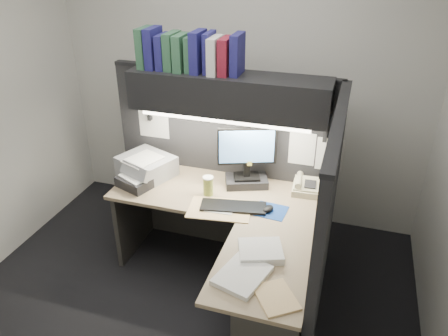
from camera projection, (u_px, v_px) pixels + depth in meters
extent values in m
plane|color=black|center=(185.00, 305.00, 3.42)|extent=(3.50, 3.50, 0.00)
cube|color=beige|center=(239.00, 83.00, 4.05)|extent=(3.50, 0.04, 2.70)
cube|color=beige|center=(7.00, 327.00, 1.53)|extent=(3.50, 0.04, 2.70)
cube|color=black|center=(224.00, 163.00, 3.82)|extent=(1.90, 0.06, 1.60)
cube|color=black|center=(325.00, 231.00, 2.94)|extent=(0.06, 1.50, 1.60)
cube|color=#9A7F62|center=(218.00, 194.00, 3.53)|extent=(1.70, 0.68, 0.03)
cube|color=#9A7F62|center=(264.00, 268.00, 2.74)|extent=(0.60, 0.85, 0.03)
cube|color=#2D2B28|center=(229.00, 212.00, 3.96)|extent=(1.61, 0.02, 0.70)
cube|color=#2D2B28|center=(134.00, 214.00, 3.92)|extent=(0.04, 0.61, 0.70)
cube|color=black|center=(228.00, 94.00, 3.32)|extent=(1.55, 0.34, 0.30)
cylinder|color=white|center=(223.00, 121.00, 3.28)|extent=(1.32, 0.04, 0.04)
cube|color=black|center=(246.00, 181.00, 3.61)|extent=(0.40, 0.32, 0.07)
cube|color=black|center=(247.00, 170.00, 3.56)|extent=(0.06, 0.05, 0.11)
cube|color=black|center=(247.00, 146.00, 3.46)|extent=(0.46, 0.20, 0.31)
cube|color=#679EE2|center=(247.00, 147.00, 3.44)|extent=(0.41, 0.16, 0.28)
cube|color=black|center=(233.00, 207.00, 3.31)|extent=(0.52, 0.26, 0.02)
cube|color=navy|center=(271.00, 211.00, 3.28)|extent=(0.25, 0.23, 0.00)
ellipsoid|color=black|center=(268.00, 209.00, 3.27)|extent=(0.10, 0.12, 0.04)
cube|color=#BCB691|center=(306.00, 187.00, 3.51)|extent=(0.23, 0.24, 0.09)
cylinder|color=#D6C655|center=(208.00, 186.00, 3.46)|extent=(0.10, 0.10, 0.15)
cube|color=#9B9DA1|center=(147.00, 166.00, 3.74)|extent=(0.53, 0.50, 0.17)
cube|color=black|center=(136.00, 181.00, 3.59)|extent=(0.34, 0.31, 0.08)
cube|color=#E3BE80|center=(220.00, 209.00, 3.30)|extent=(0.51, 0.37, 0.01)
cube|color=white|center=(260.00, 251.00, 2.82)|extent=(0.34, 0.31, 0.05)
cube|color=white|center=(242.00, 275.00, 2.64)|extent=(0.34, 0.39, 0.03)
cube|color=#E3BE80|center=(276.00, 297.00, 2.49)|extent=(0.32, 0.33, 0.01)
cube|color=#285137|center=(145.00, 47.00, 3.36)|extent=(0.07, 0.22, 0.30)
cube|color=#191855|center=(154.00, 48.00, 3.33)|extent=(0.07, 0.22, 0.31)
cube|color=#191855|center=(164.00, 51.00, 3.33)|extent=(0.06, 0.22, 0.26)
cube|color=#285137|center=(172.00, 51.00, 3.31)|extent=(0.07, 0.22, 0.28)
cube|color=#285137|center=(181.00, 53.00, 3.27)|extent=(0.07, 0.22, 0.27)
cube|color=#285137|center=(192.00, 53.00, 3.27)|extent=(0.05, 0.22, 0.26)
cube|color=#191855|center=(198.00, 52.00, 3.23)|extent=(0.07, 0.22, 0.30)
cube|color=#191855|center=(209.00, 52.00, 3.23)|extent=(0.05, 0.22, 0.29)
cube|color=#BBBBB7|center=(215.00, 56.00, 3.20)|extent=(0.07, 0.22, 0.27)
cube|color=maroon|center=(226.00, 56.00, 3.19)|extent=(0.07, 0.22, 0.27)
cube|color=#191855|center=(237.00, 54.00, 3.17)|extent=(0.06, 0.22, 0.30)
cube|color=white|center=(302.00, 149.00, 3.50)|extent=(0.21, 0.00, 0.28)
cube|color=white|center=(329.00, 155.00, 3.45)|extent=(0.21, 0.00, 0.28)
cube|color=white|center=(154.00, 119.00, 3.80)|extent=(0.28, 0.00, 0.34)
cube|color=black|center=(321.00, 214.00, 2.73)|extent=(0.00, 0.18, 0.22)
cube|color=white|center=(312.00, 257.00, 2.47)|extent=(0.00, 0.21, 0.28)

